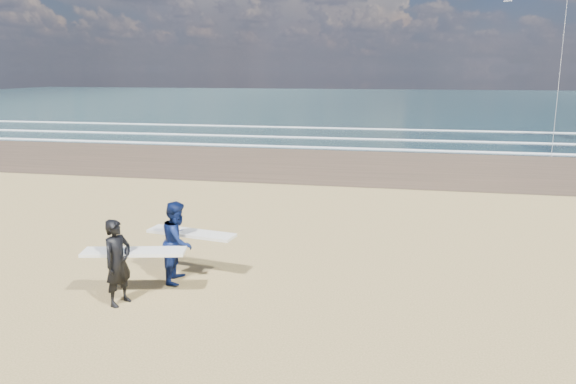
# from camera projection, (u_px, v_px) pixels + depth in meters

# --- Properties ---
(ocean) EXTENTS (220.00, 100.00, 0.02)m
(ocean) POSITION_uv_depth(u_px,v_px,m) (492.00, 103.00, 76.13)
(ocean) COLOR #172E33
(ocean) RESTS_ON ground
(surfer_near) EXTENTS (2.26, 1.23, 1.88)m
(surfer_near) POSITION_uv_depth(u_px,v_px,m) (120.00, 261.00, 10.87)
(surfer_near) COLOR black
(surfer_near) RESTS_ON ground
(surfer_far) EXTENTS (2.26, 1.30, 1.94)m
(surfer_far) POSITION_uv_depth(u_px,v_px,m) (179.00, 241.00, 12.08)
(surfer_far) COLOR #0D1A4A
(surfer_far) RESTS_ON ground
(kite_1) EXTENTS (6.38, 4.80, 11.33)m
(kite_1) POSITION_uv_depth(u_px,v_px,m) (563.00, 42.00, 30.39)
(kite_1) COLOR slate
(kite_1) RESTS_ON ground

